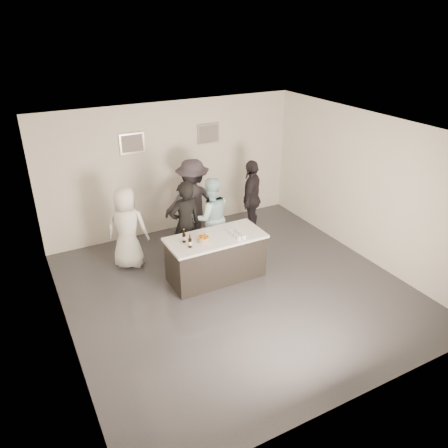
% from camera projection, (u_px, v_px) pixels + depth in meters
% --- Properties ---
extents(floor, '(6.00, 6.00, 0.00)m').
position_uv_depth(floor, '(236.00, 289.00, 8.22)').
color(floor, '#3D3D42').
rests_on(floor, ground).
extents(ceiling, '(6.00, 6.00, 0.00)m').
position_uv_depth(ceiling, '(239.00, 131.00, 6.91)').
color(ceiling, white).
extents(wall_back, '(6.00, 0.04, 3.00)m').
position_uv_depth(wall_back, '(173.00, 168.00, 9.95)').
color(wall_back, white).
rests_on(wall_back, ground).
extents(wall_front, '(6.00, 0.04, 3.00)m').
position_uv_depth(wall_front, '(362.00, 311.00, 5.18)').
color(wall_front, white).
rests_on(wall_front, ground).
extents(wall_left, '(0.04, 6.00, 3.00)m').
position_uv_depth(wall_left, '(57.00, 258.00, 6.30)').
color(wall_left, white).
rests_on(wall_left, ground).
extents(wall_right, '(0.04, 6.00, 3.00)m').
position_uv_depth(wall_right, '(366.00, 188.00, 8.83)').
color(wall_right, white).
rests_on(wall_right, ground).
extents(picture_left, '(0.54, 0.04, 0.44)m').
position_uv_depth(picture_left, '(132.00, 143.00, 9.24)').
color(picture_left, '#B2B2B7').
rests_on(picture_left, wall_back).
extents(picture_right, '(0.54, 0.04, 0.44)m').
position_uv_depth(picture_right, '(208.00, 133.00, 10.00)').
color(picture_right, '#B2B2B7').
rests_on(picture_right, wall_back).
extents(bar_counter, '(1.86, 0.86, 0.90)m').
position_uv_depth(bar_counter, '(216.00, 257.00, 8.39)').
color(bar_counter, white).
rests_on(bar_counter, ground).
extents(cake, '(0.22, 0.22, 0.07)m').
position_uv_depth(cake, '(203.00, 239.00, 8.02)').
color(cake, '#FCAB1A').
rests_on(cake, bar_counter).
extents(beer_bottle_a, '(0.07, 0.07, 0.26)m').
position_uv_depth(beer_bottle_a, '(184.00, 236.00, 7.95)').
color(beer_bottle_a, black).
rests_on(beer_bottle_a, bar_counter).
extents(beer_bottle_b, '(0.07, 0.07, 0.26)m').
position_uv_depth(beer_bottle_b, '(190.00, 241.00, 7.77)').
color(beer_bottle_b, black).
rests_on(beer_bottle_b, bar_counter).
extents(tumbler_cluster, '(0.19, 0.40, 0.08)m').
position_uv_depth(tumbler_cluster, '(237.00, 234.00, 8.21)').
color(tumbler_cluster, gold).
rests_on(tumbler_cluster, bar_counter).
extents(candles, '(0.24, 0.08, 0.01)m').
position_uv_depth(candles, '(206.00, 246.00, 7.87)').
color(candles, pink).
rests_on(candles, bar_counter).
extents(person_main_black, '(0.69, 0.48, 1.82)m').
position_uv_depth(person_main_black, '(185.00, 225.00, 8.63)').
color(person_main_black, black).
rests_on(person_main_black, ground).
extents(person_main_blue, '(0.95, 0.80, 1.74)m').
position_uv_depth(person_main_blue, '(211.00, 217.00, 9.04)').
color(person_main_blue, '#B7E9EF').
rests_on(person_main_blue, ground).
extents(person_guest_left, '(0.99, 0.90, 1.70)m').
position_uv_depth(person_guest_left, '(127.00, 228.00, 8.64)').
color(person_guest_left, white).
rests_on(person_guest_left, ground).
extents(person_guest_right, '(1.05, 1.05, 1.79)m').
position_uv_depth(person_guest_right, '(252.00, 198.00, 9.91)').
color(person_guest_right, black).
rests_on(person_guest_right, ground).
extents(person_guest_back, '(1.40, 1.06, 1.93)m').
position_uv_depth(person_guest_back, '(193.00, 202.00, 9.54)').
color(person_guest_back, '#332E37').
rests_on(person_guest_back, ground).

